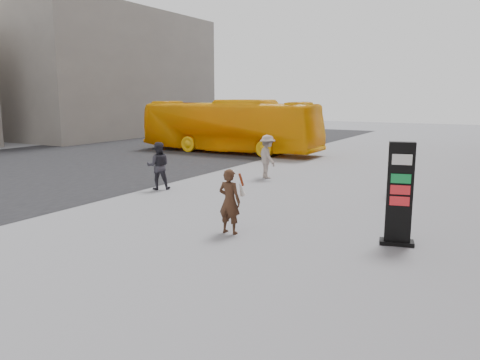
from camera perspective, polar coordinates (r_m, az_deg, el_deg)
The scene contains 9 objects.
ground at distance 11.36m, azimuth -2.57°, elevation -6.25°, with size 100.00×100.00×0.00m, color #9E9EA3.
road at distance 23.83m, azimuth -22.88°, elevation 1.65°, with size 16.00×60.00×0.01m, color black.
bg_building_far at distance 41.80m, azimuth -16.03°, elevation 12.27°, with size 10.00×18.00×10.00m, color gray.
info_pylon at distance 10.66m, azimuth 18.87°, elevation -1.65°, with size 0.79×0.53×2.26m.
woman at distance 11.00m, azimuth -1.26°, elevation -2.51°, with size 0.59×0.52×1.55m.
bus at distance 27.06m, azimuth -1.32°, elevation 6.58°, with size 2.53×10.83×3.02m, color #FCAF08.
pedestrian_a at distance 16.47m, azimuth -9.93°, elevation 1.71°, with size 0.80×0.63×1.65m, color #2B2931.
pedestrian_b at distance 18.47m, azimuth 3.35°, elevation 2.85°, with size 1.11×0.64×1.72m, color gray.
pedestrian_c at distance 15.88m, azimuth 18.48°, elevation 0.66°, with size 0.85×0.36×1.46m, color #385269.
Camera 1 is at (5.89, -9.17, 3.22)m, focal length 35.00 mm.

